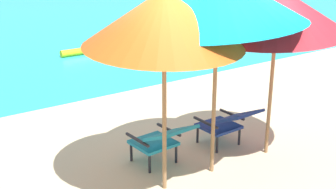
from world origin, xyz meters
The scene contains 6 objects.
ground_plane centered at (0.00, 4.00, 0.00)m, with size 40.00×40.00×0.00m, color #CCB78E.
swim_buoy centered at (1.43, 6.39, 0.10)m, with size 0.18×0.18×1.60m, color yellow.
lounge_chair_left centered at (-0.50, 0.08, 0.40)m, with size 0.59×0.91×0.68m.
lounge_chair_right centered at (0.58, 0.01, 0.40)m, with size 0.57×0.89×0.68m.
beach_umbrella_left centered at (-0.77, -0.38, 2.05)m, with size 1.91×1.93×2.40m.
beach_umbrella_right centered at (0.95, -0.42, 1.99)m, with size 2.19×2.16×2.37m.
Camera 1 is at (-3.36, -4.17, 2.78)m, focal length 46.50 mm.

